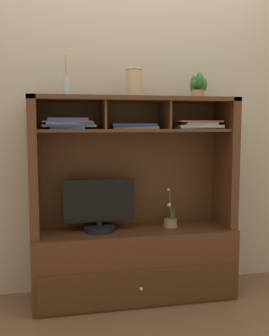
{
  "coord_description": "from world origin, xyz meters",
  "views": [
    {
      "loc": [
        -0.57,
        -2.75,
        1.28
      ],
      "look_at": [
        0.0,
        0.0,
        0.97
      ],
      "focal_mm": 41.84,
      "sensor_mm": 36.0,
      "label": 1
    }
  ],
  "objects_px": {
    "media_console": "(134,238)",
    "tv_monitor": "(99,208)",
    "ceramic_vase": "(134,82)",
    "magazine_stack_centre": "(134,126)",
    "potted_succulent": "(198,86)",
    "magazine_stack_right": "(198,125)",
    "magazine_stack_left": "(68,123)",
    "potted_orchid": "(170,222)",
    "diffuser_bottle": "(66,87)"
  },
  "relations": [
    {
      "from": "magazine_stack_centre",
      "to": "potted_succulent",
      "type": "relative_size",
      "value": 1.86
    },
    {
      "from": "media_console",
      "to": "ceramic_vase",
      "type": "distance_m",
      "value": 1.13
    },
    {
      "from": "magazine_stack_right",
      "to": "potted_succulent",
      "type": "bearing_deg",
      "value": 70.28
    },
    {
      "from": "diffuser_bottle",
      "to": "potted_succulent",
      "type": "height_order",
      "value": "diffuser_bottle"
    },
    {
      "from": "diffuser_bottle",
      "to": "potted_orchid",
      "type": "bearing_deg",
      "value": 0.85
    },
    {
      "from": "media_console",
      "to": "magazine_stack_centre",
      "type": "bearing_deg",
      "value": -99.16
    },
    {
      "from": "magazine_stack_centre",
      "to": "ceramic_vase",
      "type": "xyz_separation_m",
      "value": [
        0.0,
        0.01,
        0.31
      ]
    },
    {
      "from": "magazine_stack_centre",
      "to": "media_console",
      "type": "bearing_deg",
      "value": 80.84
    },
    {
      "from": "potted_orchid",
      "to": "magazine_stack_right",
      "type": "xyz_separation_m",
      "value": [
        0.18,
        -0.07,
        0.73
      ]
    },
    {
      "from": "potted_orchid",
      "to": "potted_succulent",
      "type": "distance_m",
      "value": 1.02
    },
    {
      "from": "media_console",
      "to": "magazine_stack_left",
      "type": "xyz_separation_m",
      "value": [
        -0.47,
        -0.06,
        0.84
      ]
    },
    {
      "from": "diffuser_bottle",
      "to": "tv_monitor",
      "type": "bearing_deg",
      "value": -0.88
    },
    {
      "from": "potted_orchid",
      "to": "magazine_stack_centre",
      "type": "xyz_separation_m",
      "value": [
        -0.28,
        -0.02,
        0.72
      ]
    },
    {
      "from": "magazine_stack_right",
      "to": "magazine_stack_left",
      "type": "bearing_deg",
      "value": 179.77
    },
    {
      "from": "magazine_stack_right",
      "to": "ceramic_vase",
      "type": "distance_m",
      "value": 0.55
    },
    {
      "from": "media_console",
      "to": "tv_monitor",
      "type": "xyz_separation_m",
      "value": [
        -0.26,
        -0.01,
        0.23
      ]
    },
    {
      "from": "media_console",
      "to": "potted_succulent",
      "type": "distance_m",
      "value": 1.21
    },
    {
      "from": "potted_orchid",
      "to": "magazine_stack_left",
      "type": "xyz_separation_m",
      "value": [
        -0.75,
        -0.07,
        0.73
      ]
    },
    {
      "from": "media_console",
      "to": "potted_orchid",
      "type": "height_order",
      "value": "media_console"
    },
    {
      "from": "media_console",
      "to": "tv_monitor",
      "type": "bearing_deg",
      "value": -178.77
    },
    {
      "from": "magazine_stack_left",
      "to": "diffuser_bottle",
      "type": "bearing_deg",
      "value": 99.0
    },
    {
      "from": "magazine_stack_centre",
      "to": "magazine_stack_right",
      "type": "height_order",
      "value": "magazine_stack_right"
    },
    {
      "from": "media_console",
      "to": "tv_monitor",
      "type": "relative_size",
      "value": 2.89
    },
    {
      "from": "ceramic_vase",
      "to": "media_console",
      "type": "bearing_deg",
      "value": 90.0
    },
    {
      "from": "potted_orchid",
      "to": "magazine_stack_centre",
      "type": "height_order",
      "value": "magazine_stack_centre"
    },
    {
      "from": "magazine_stack_right",
      "to": "ceramic_vase",
      "type": "bearing_deg",
      "value": 172.56
    },
    {
      "from": "tv_monitor",
      "to": "potted_orchid",
      "type": "bearing_deg",
      "value": 1.55
    },
    {
      "from": "magazine_stack_left",
      "to": "magazine_stack_right",
      "type": "distance_m",
      "value": 0.93
    },
    {
      "from": "potted_orchid",
      "to": "magazine_stack_right",
      "type": "bearing_deg",
      "value": -21.32
    },
    {
      "from": "magazine_stack_right",
      "to": "ceramic_vase",
      "type": "xyz_separation_m",
      "value": [
        -0.46,
        0.06,
        0.3
      ]
    },
    {
      "from": "magazine_stack_centre",
      "to": "magazine_stack_right",
      "type": "distance_m",
      "value": 0.46
    },
    {
      "from": "magazine_stack_centre",
      "to": "potted_succulent",
      "type": "distance_m",
      "value": 0.56
    },
    {
      "from": "diffuser_bottle",
      "to": "potted_succulent",
      "type": "distance_m",
      "value": 0.96
    },
    {
      "from": "magazine_stack_centre",
      "to": "ceramic_vase",
      "type": "relative_size",
      "value": 1.68
    },
    {
      "from": "potted_orchid",
      "to": "magazine_stack_left",
      "type": "distance_m",
      "value": 1.05
    },
    {
      "from": "potted_succulent",
      "to": "ceramic_vase",
      "type": "xyz_separation_m",
      "value": [
        -0.48,
        -0.0,
        0.02
      ]
    },
    {
      "from": "potted_succulent",
      "to": "media_console",
      "type": "bearing_deg",
      "value": -179.91
    },
    {
      "from": "tv_monitor",
      "to": "magazine_stack_left",
      "type": "xyz_separation_m",
      "value": [
        -0.21,
        -0.05,
        0.61
      ]
    },
    {
      "from": "potted_orchid",
      "to": "potted_succulent",
      "type": "height_order",
      "value": "potted_succulent"
    },
    {
      "from": "media_console",
      "to": "potted_succulent",
      "type": "xyz_separation_m",
      "value": [
        0.48,
        0.0,
        1.11
      ]
    },
    {
      "from": "ceramic_vase",
      "to": "potted_orchid",
      "type": "bearing_deg",
      "value": 1.94
    },
    {
      "from": "potted_orchid",
      "to": "diffuser_bottle",
      "type": "bearing_deg",
      "value": -179.15
    },
    {
      "from": "diffuser_bottle",
      "to": "magazine_stack_left",
      "type": "bearing_deg",
      "value": -81.0
    },
    {
      "from": "magazine_stack_centre",
      "to": "diffuser_bottle",
      "type": "relative_size",
      "value": 1.23
    },
    {
      "from": "magazine_stack_left",
      "to": "ceramic_vase",
      "type": "bearing_deg",
      "value": 6.83
    },
    {
      "from": "tv_monitor",
      "to": "ceramic_vase",
      "type": "height_order",
      "value": "ceramic_vase"
    },
    {
      "from": "tv_monitor",
      "to": "magazine_stack_centre",
      "type": "distance_m",
      "value": 0.64
    },
    {
      "from": "potted_orchid",
      "to": "diffuser_bottle",
      "type": "height_order",
      "value": "diffuser_bottle"
    },
    {
      "from": "diffuser_bottle",
      "to": "media_console",
      "type": "bearing_deg",
      "value": 0.26
    },
    {
      "from": "tv_monitor",
      "to": "diffuser_bottle",
      "type": "xyz_separation_m",
      "value": [
        -0.22,
        0.0,
        0.85
      ]
    }
  ]
}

